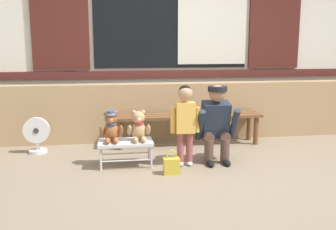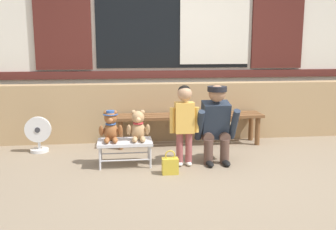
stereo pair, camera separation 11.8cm
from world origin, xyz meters
name	(u,v)px [view 1 (the left image)]	position (x,y,z in m)	size (l,w,h in m)	color
ground_plane	(196,168)	(0.00, 0.00, 0.00)	(60.00, 60.00, 0.00)	#84725B
brick_low_wall	(176,111)	(0.00, 1.43, 0.42)	(7.17, 0.25, 0.85)	tan
shop_facade	(171,23)	(0.00, 1.94, 1.75)	(7.32, 0.26, 3.48)	silver
wooden_bench_long	(188,119)	(0.11, 1.06, 0.37)	(2.10, 0.40, 0.44)	brown
small_display_bench	(125,144)	(-0.81, 0.22, 0.27)	(0.64, 0.36, 0.30)	silver
teddy_bear_with_hat	(111,127)	(-0.97, 0.22, 0.47)	(0.28, 0.27, 0.36)	#93562D
teddy_bear_plain	(139,127)	(-0.65, 0.22, 0.46)	(0.28, 0.26, 0.36)	tan
child_standing	(185,116)	(-0.11, 0.12, 0.59)	(0.35, 0.18, 0.96)	#994C4C
adult_crouching	(216,123)	(0.29, 0.21, 0.48)	(0.50, 0.49, 0.95)	brown
handbag_on_ground	(172,165)	(-0.32, -0.16, 0.10)	(0.18, 0.11, 0.27)	gold
floor_fan	(37,135)	(-1.94, 0.92, 0.24)	(0.34, 0.24, 0.48)	silver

